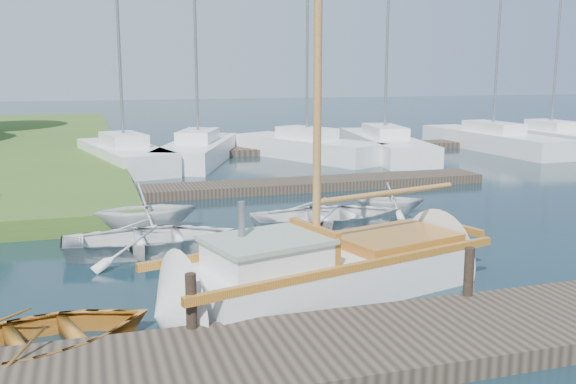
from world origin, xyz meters
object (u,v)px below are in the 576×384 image
object	(u,v)px
dinghy	(34,333)
marina_boat_1	(198,149)
tender_b	(145,205)
tender_d	(391,196)
tender_c	(330,213)
marina_boat_2	(307,146)
sailboat	(333,273)
marina_boat_3	(384,143)
mooring_post_1	(191,301)
marina_boat_5	(492,139)
marina_boat_6	(551,136)
marina_boat_0	(124,154)
tender_a	(151,235)
mooring_post_2	(469,272)

from	to	relation	value
dinghy	marina_boat_1	xyz separation A→B (m)	(5.43, 18.74, 0.22)
tender_b	tender_d	bearing A→B (deg)	-90.90
tender_c	tender_d	xyz separation A→B (m)	(2.24, 1.09, 0.09)
dinghy	marina_boat_2	xyz separation A→B (m)	(10.35, 18.51, 0.22)
sailboat	marina_boat_2	bearing A→B (deg)	57.57
tender_b	marina_boat_3	size ratio (longest dim) A/B	0.23
marina_boat_1	marina_boat_3	world-z (taller)	marina_boat_1
marina_boat_2	marina_boat_3	world-z (taller)	marina_boat_2
tender_b	marina_boat_2	world-z (taller)	marina_boat_2
mooring_post_1	sailboat	distance (m)	3.23
dinghy	marina_boat_5	world-z (taller)	marina_boat_5
marina_boat_1	tender_d	bearing A→B (deg)	-142.84
marina_boat_1	marina_boat_2	xyz separation A→B (m)	(4.92, -0.23, 0.00)
sailboat	tender_d	distance (m)	6.78
marina_boat_5	marina_boat_6	size ratio (longest dim) A/B	0.99
tender_b	marina_boat_6	size ratio (longest dim) A/B	0.24
tender_c	marina_boat_5	distance (m)	18.97
tender_c	tender_d	world-z (taller)	tender_d
marina_boat_3	tender_b	bearing A→B (deg)	143.96
marina_boat_6	marina_boat_1	bearing A→B (deg)	91.92
sailboat	dinghy	world-z (taller)	sailboat
marina_boat_2	mooring_post_1	bearing A→B (deg)	131.52
sailboat	marina_boat_0	size ratio (longest dim) A/B	0.96
marina_boat_1	marina_boat_3	xyz separation A→B (m)	(8.75, -0.36, -0.01)
tender_c	marina_boat_1	world-z (taller)	marina_boat_1
tender_d	marina_boat_2	world-z (taller)	marina_boat_2
tender_a	tender_d	size ratio (longest dim) A/B	2.01
tender_d	marina_boat_0	distance (m)	13.06
marina_boat_2	tender_a	bearing A→B (deg)	123.80
mooring_post_2	marina_boat_0	distance (m)	18.96
marina_boat_1	marina_boat_6	distance (m)	18.45
tender_c	marina_boat_5	size ratio (longest dim) A/B	0.38
dinghy	marina_boat_6	world-z (taller)	marina_boat_6
mooring_post_2	marina_boat_6	world-z (taller)	marina_boat_6
marina_boat_0	dinghy	bearing A→B (deg)	160.62
dinghy	marina_boat_1	bearing A→B (deg)	-34.12
tender_a	dinghy	bearing A→B (deg)	156.41
marina_boat_3	marina_boat_6	size ratio (longest dim) A/B	1.02
marina_boat_1	marina_boat_2	world-z (taller)	marina_boat_2
sailboat	marina_boat_2	size ratio (longest dim) A/B	0.88
mooring_post_1	tender_d	world-z (taller)	mooring_post_1
mooring_post_2	marina_boat_3	distance (m)	20.20
mooring_post_1	tender_b	world-z (taller)	tender_b
tender_a	marina_boat_3	xyz separation A→B (m)	(12.13, 13.52, 0.18)
marina_boat_2	marina_boat_6	distance (m)	13.53
marina_boat_1	marina_boat_2	size ratio (longest dim) A/B	0.97
sailboat	tender_a	world-z (taller)	sailboat
tender_a	marina_boat_1	bearing A→B (deg)	-14.41
dinghy	tender_b	size ratio (longest dim) A/B	1.34
tender_d	marina_boat_3	bearing A→B (deg)	-12.72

